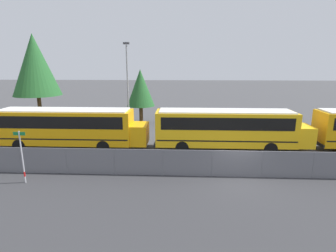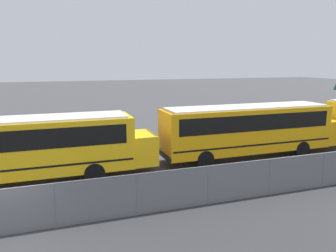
{
  "view_description": "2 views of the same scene",
  "coord_description": "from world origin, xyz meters",
  "px_view_note": "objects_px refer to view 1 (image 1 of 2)",
  "views": [
    {
      "loc": [
        -3.57,
        -15.41,
        6.9
      ],
      "look_at": [
        -4.51,
        4.87,
        2.07
      ],
      "focal_mm": 28.0,
      "sensor_mm": 36.0,
      "label": 1
    },
    {
      "loc": [
        1.81,
        -11.84,
        5.97
      ],
      "look_at": [
        7.9,
        5.77,
        2.34
      ],
      "focal_mm": 35.0,
      "sensor_mm": 36.0,
      "label": 2
    }
  ],
  "objects_px": {
    "tree_0": "(141,88)",
    "tree_1": "(35,65)",
    "school_bus_1": "(69,125)",
    "school_bus_2": "(228,127)",
    "light_pole": "(128,85)",
    "street_sign": "(22,156)"
  },
  "relations": [
    {
      "from": "school_bus_1",
      "to": "school_bus_2",
      "type": "xyz_separation_m",
      "value": [
        13.03,
        0.1,
        0.0
      ]
    },
    {
      "from": "school_bus_1",
      "to": "light_pole",
      "type": "height_order",
      "value": "light_pole"
    },
    {
      "from": "school_bus_1",
      "to": "light_pole",
      "type": "relative_size",
      "value": 1.39
    },
    {
      "from": "street_sign",
      "to": "light_pole",
      "type": "relative_size",
      "value": 0.36
    },
    {
      "from": "tree_0",
      "to": "tree_1",
      "type": "distance_m",
      "value": 12.08
    },
    {
      "from": "school_bus_2",
      "to": "light_pole",
      "type": "relative_size",
      "value": 1.39
    },
    {
      "from": "school_bus_1",
      "to": "tree_0",
      "type": "height_order",
      "value": "tree_0"
    },
    {
      "from": "school_bus_1",
      "to": "tree_0",
      "type": "relative_size",
      "value": 1.97
    },
    {
      "from": "tree_0",
      "to": "tree_1",
      "type": "height_order",
      "value": "tree_1"
    },
    {
      "from": "light_pole",
      "to": "tree_0",
      "type": "bearing_deg",
      "value": 79.81
    },
    {
      "from": "light_pole",
      "to": "school_bus_1",
      "type": "bearing_deg",
      "value": -124.26
    },
    {
      "from": "street_sign",
      "to": "school_bus_1",
      "type": "bearing_deg",
      "value": 90.04
    },
    {
      "from": "light_pole",
      "to": "tree_0",
      "type": "xyz_separation_m",
      "value": [
        0.7,
        3.88,
        -0.68
      ]
    },
    {
      "from": "school_bus_1",
      "to": "tree_0",
      "type": "distance_m",
      "value": 10.86
    },
    {
      "from": "tree_0",
      "to": "school_bus_1",
      "type": "bearing_deg",
      "value": -115.56
    },
    {
      "from": "street_sign",
      "to": "tree_0",
      "type": "distance_m",
      "value": 17.0
    },
    {
      "from": "light_pole",
      "to": "school_bus_2",
      "type": "bearing_deg",
      "value": -31.56
    },
    {
      "from": "light_pole",
      "to": "tree_1",
      "type": "distance_m",
      "value": 11.69
    },
    {
      "from": "school_bus_1",
      "to": "tree_1",
      "type": "distance_m",
      "value": 12.42
    },
    {
      "from": "school_bus_1",
      "to": "light_pole",
      "type": "distance_m",
      "value": 7.49
    },
    {
      "from": "light_pole",
      "to": "tree_1",
      "type": "height_order",
      "value": "tree_1"
    },
    {
      "from": "school_bus_2",
      "to": "tree_0",
      "type": "bearing_deg",
      "value": 131.64
    }
  ]
}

